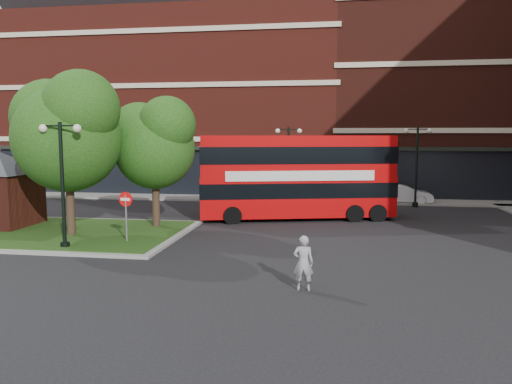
% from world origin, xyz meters
% --- Properties ---
extents(ground, '(120.00, 120.00, 0.00)m').
position_xyz_m(ground, '(0.00, 0.00, 0.00)').
color(ground, black).
rests_on(ground, ground).
extents(pavement_far, '(44.00, 3.00, 0.12)m').
position_xyz_m(pavement_far, '(0.00, 16.50, 0.06)').
color(pavement_far, slate).
rests_on(pavement_far, ground).
extents(terrace_far_left, '(26.00, 12.00, 14.00)m').
position_xyz_m(terrace_far_left, '(-8.00, 24.00, 7.00)').
color(terrace_far_left, maroon).
rests_on(terrace_far_left, ground).
extents(terrace_far_right, '(18.00, 12.00, 16.00)m').
position_xyz_m(terrace_far_right, '(14.00, 24.00, 8.00)').
color(terrace_far_right, '#471911').
rests_on(terrace_far_right, ground).
extents(traffic_island, '(12.60, 7.60, 0.15)m').
position_xyz_m(traffic_island, '(-8.00, 3.00, 0.07)').
color(traffic_island, gray).
rests_on(traffic_island, ground).
extents(tree_island_west, '(5.40, 4.71, 7.21)m').
position_xyz_m(tree_island_west, '(-6.60, 2.58, 4.79)').
color(tree_island_west, '#2D2116').
rests_on(tree_island_west, ground).
extents(tree_island_east, '(4.46, 3.90, 6.29)m').
position_xyz_m(tree_island_east, '(-3.58, 5.06, 4.24)').
color(tree_island_east, '#2D2116').
rests_on(tree_island_east, ground).
extents(lamp_island, '(1.72, 0.36, 5.00)m').
position_xyz_m(lamp_island, '(-5.50, 0.20, 2.83)').
color(lamp_island, black).
rests_on(lamp_island, ground).
extents(lamp_far_left, '(1.72, 0.36, 5.00)m').
position_xyz_m(lamp_far_left, '(2.00, 14.50, 2.83)').
color(lamp_far_left, black).
rests_on(lamp_far_left, ground).
extents(lamp_far_right, '(1.72, 0.36, 5.00)m').
position_xyz_m(lamp_far_right, '(10.00, 14.50, 2.83)').
color(lamp_far_right, black).
rests_on(lamp_far_right, ground).
extents(bus, '(10.53, 4.83, 3.92)m').
position_xyz_m(bus, '(2.95, 8.86, 2.57)').
color(bus, '#B70709').
rests_on(bus, ground).
extents(woman, '(0.61, 0.41, 1.63)m').
position_xyz_m(woman, '(4.06, -3.50, 0.81)').
color(woman, gray).
rests_on(woman, ground).
extents(car_silver, '(4.17, 1.94, 1.38)m').
position_xyz_m(car_silver, '(-1.24, 16.00, 0.69)').
color(car_silver, '#A7A9AE').
rests_on(car_silver, ground).
extents(car_white, '(3.83, 1.44, 1.25)m').
position_xyz_m(car_white, '(9.43, 16.00, 0.62)').
color(car_white, silver).
rests_on(car_white, ground).
extents(no_entry_sign, '(0.60, 0.14, 2.19)m').
position_xyz_m(no_entry_sign, '(-3.50, 1.50, 1.56)').
color(no_entry_sign, slate).
rests_on(no_entry_sign, ground).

